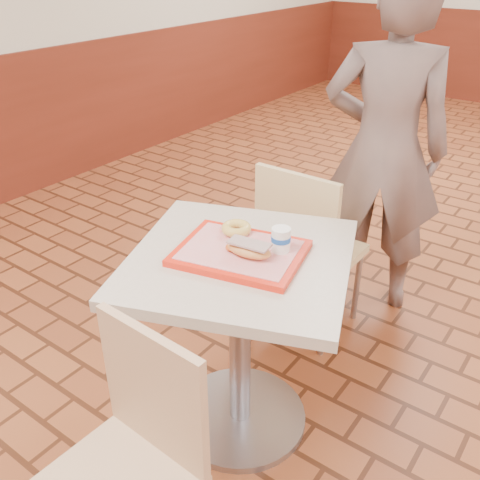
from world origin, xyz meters
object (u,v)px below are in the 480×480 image
Objects in this scene: chair_main_back at (305,245)px; long_john_donut at (248,249)px; customer at (384,150)px; ring_donut at (236,228)px; chair_main_front at (130,455)px; paper_cup at (281,239)px; main_table at (240,316)px; serving_tray at (240,253)px.

chair_main_back reaches higher than long_john_donut.
customer reaches higher than ring_donut.
paper_cup reaches higher than chair_main_front.
chair_main_front reaches higher than main_table.
serving_tray is (-0.08, 0.61, 0.31)m from chair_main_front.
customer is (0.03, 1.10, 0.30)m from main_table.
chair_main_front is 7.78× the size of ring_donut.
customer reaches higher than serving_tray.
chair_main_front is 0.69m from serving_tray.
paper_cup is (0.08, -1.03, 0.01)m from customer.
chair_main_back is at bearing 98.76° from serving_tray.
chair_main_back is 0.53× the size of customer.
chair_main_front is at bearing 71.80° from customer.
chair_main_front is at bearing -92.46° from paper_cup.
serving_tray is at bearing 99.09° from chair_main_back.
serving_tray is (-0.03, -1.10, -0.04)m from customer.
long_john_donut reaches higher than ring_donut.
serving_tray is 3.89× the size of ring_donut.
customer is (-0.05, 1.71, 0.36)m from chair_main_front.
serving_tray is at bearing -47.57° from ring_donut.
customer is at bearing 90.76° from long_john_donut.
chair_main_front is 0.50× the size of customer.
chair_main_back is 10.63× the size of paper_cup.
ring_donut is at bearing 132.43° from main_table.
customer is 1.10m from serving_tray.
serving_tray is at bearing 68.57° from customer.
long_john_donut is (0.14, -0.64, 0.33)m from chair_main_back.
paper_cup reaches higher than serving_tray.
customer is 3.99× the size of serving_tray.
main_table is 0.62m from chair_main_front.
ring_donut is (0.02, -0.54, 0.32)m from chair_main_back.
ring_donut is at bearing 105.48° from chair_main_front.
main_table is 1.86× the size of serving_tray.
main_table is 7.25× the size of ring_donut.
serving_tray is 0.14m from paper_cup.
chair_main_front is 0.79m from ring_donut.
paper_cup is (0.19, -0.01, 0.02)m from ring_donut.
chair_main_back is 0.69m from paper_cup.
serving_tray is (0.10, -0.63, 0.29)m from chair_main_back.
serving_tray is 2.44× the size of long_john_donut.
ring_donut is (-0.08, 0.09, 0.03)m from serving_tray.
ring_donut is (-0.16, 0.70, 0.34)m from chair_main_front.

